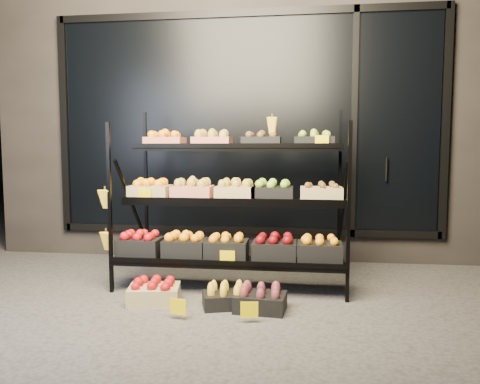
# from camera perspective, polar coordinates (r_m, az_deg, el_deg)

# --- Properties ---
(ground) EXTENTS (24.00, 24.00, 0.00)m
(ground) POSITION_cam_1_polar(r_m,az_deg,el_deg) (3.96, -2.21, -13.45)
(ground) COLOR #514F4C
(ground) RESTS_ON ground
(building) EXTENTS (6.00, 2.08, 3.50)m
(building) POSITION_cam_1_polar(r_m,az_deg,el_deg) (6.33, 1.74, 9.58)
(building) COLOR #2D2826
(building) RESTS_ON ground
(display_rack) EXTENTS (2.18, 1.02, 1.69)m
(display_rack) POSITION_cam_1_polar(r_m,az_deg,el_deg) (4.37, -1.08, -1.09)
(display_rack) COLOR black
(display_rack) RESTS_ON ground
(tag_floor_a) EXTENTS (0.13, 0.01, 0.12)m
(tag_floor_a) POSITION_cam_1_polar(r_m,az_deg,el_deg) (3.62, -7.56, -14.28)
(tag_floor_a) COLOR #E9CA00
(tag_floor_a) RESTS_ON ground
(tag_floor_b) EXTENTS (0.13, 0.01, 0.12)m
(tag_floor_b) POSITION_cam_1_polar(r_m,az_deg,el_deg) (3.53, 1.14, -14.78)
(tag_floor_b) COLOR #E9CA00
(tag_floor_b) RESTS_ON ground
(floor_crate_left) EXTENTS (0.46, 0.37, 0.21)m
(floor_crate_left) POSITION_cam_1_polar(r_m,az_deg,el_deg) (4.01, -10.43, -11.83)
(floor_crate_left) COLOR tan
(floor_crate_left) RESTS_ON ground
(floor_crate_midleft) EXTENTS (0.40, 0.34, 0.18)m
(floor_crate_midleft) POSITION_cam_1_polar(r_m,az_deg,el_deg) (3.85, -1.90, -12.65)
(floor_crate_midleft) COLOR black
(floor_crate_midleft) RESTS_ON ground
(floor_crate_right) EXTENTS (0.42, 0.32, 0.20)m
(floor_crate_right) POSITION_cam_1_polar(r_m,az_deg,el_deg) (3.78, 2.49, -12.89)
(floor_crate_right) COLOR black
(floor_crate_right) RESTS_ON ground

